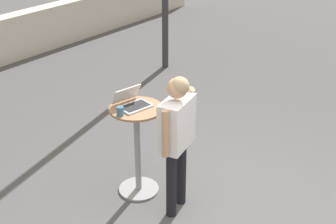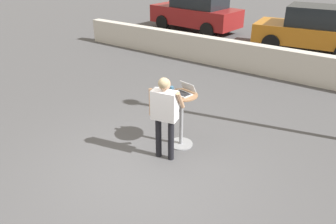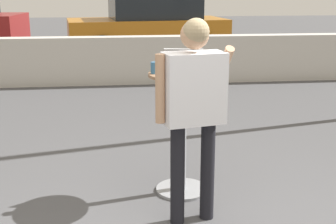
{
  "view_description": "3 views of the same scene",
  "coord_description": "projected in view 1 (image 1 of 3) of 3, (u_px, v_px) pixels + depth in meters",
  "views": [
    {
      "loc": [
        -3.32,
        -1.89,
        3.31
      ],
      "look_at": [
        0.09,
        0.76,
        1.11
      ],
      "focal_mm": 50.0,
      "sensor_mm": 36.0,
      "label": 1
    },
    {
      "loc": [
        2.98,
        -3.52,
        3.47
      ],
      "look_at": [
        0.11,
        0.55,
        0.98
      ],
      "focal_mm": 35.0,
      "sensor_mm": 36.0,
      "label": 2
    },
    {
      "loc": [
        -0.57,
        -2.72,
        1.8
      ],
      "look_at": [
        -0.19,
        0.47,
        0.92
      ],
      "focal_mm": 50.0,
      "sensor_mm": 36.0,
      "label": 3
    }
  ],
  "objects": [
    {
      "name": "cafe_table",
      "position": [
        137.0,
        144.0,
        5.21
      ],
      "size": [
        0.59,
        0.59,
        1.08
      ],
      "color": "gray",
      "rests_on": "ground_plane"
    },
    {
      "name": "coffee_mug",
      "position": [
        120.0,
        111.0,
        4.83
      ],
      "size": [
        0.11,
        0.07,
        0.1
      ],
      "color": "#336084",
      "rests_on": "cafe_table"
    },
    {
      "name": "standing_person",
      "position": [
        177.0,
        129.0,
        4.74
      ],
      "size": [
        0.59,
        0.44,
        1.58
      ],
      "color": "black",
      "rests_on": "ground_plane"
    },
    {
      "name": "laptop",
      "position": [
        132.0,
        102.0,
        5.03
      ],
      "size": [
        0.39,
        0.37,
        0.19
      ],
      "color": "silver",
      "rests_on": "cafe_table"
    }
  ]
}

